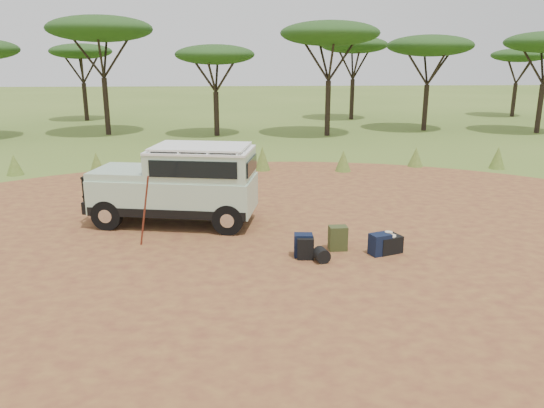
{
  "coord_description": "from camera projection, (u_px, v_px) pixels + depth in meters",
  "views": [
    {
      "loc": [
        -1.0,
        -10.82,
        4.12
      ],
      "look_at": [
        -0.22,
        0.4,
        1.0
      ],
      "focal_mm": 35.0,
      "sensor_mm": 36.0,
      "label": 1
    }
  ],
  "objects": [
    {
      "name": "safari_vehicle",
      "position": [
        180.0,
        186.0,
        13.37
      ],
      "size": [
        4.4,
        2.41,
        2.03
      ],
      "rotation": [
        0.0,
        0.0,
        -0.19
      ],
      "color": "#B1D0B2",
      "rests_on": "ground"
    },
    {
      "name": "duffel_navy",
      "position": [
        380.0,
        244.0,
        11.4
      ],
      "size": [
        0.5,
        0.43,
        0.47
      ],
      "primitive_type": "cube",
      "rotation": [
        0.0,
        0.0,
        0.33
      ],
      "color": "#101A32",
      "rests_on": "ground"
    },
    {
      "name": "hard_case",
      "position": [
        388.0,
        244.0,
        11.54
      ],
      "size": [
        0.65,
        0.56,
        0.38
      ],
      "primitive_type": "cube",
      "rotation": [
        0.0,
        0.0,
        0.37
      ],
      "color": "black",
      "rests_on": "ground"
    },
    {
      "name": "safari_hat",
      "position": [
        389.0,
        234.0,
        11.47
      ],
      "size": [
        0.33,
        0.33,
        0.1
      ],
      "color": "beige",
      "rests_on": "hard_case"
    },
    {
      "name": "ground",
      "position": [
        283.0,
        253.0,
        11.57
      ],
      "size": [
        140.0,
        140.0,
        0.0
      ],
      "primitive_type": "plane",
      "color": "#556F27",
      "rests_on": "ground"
    },
    {
      "name": "walking_staff",
      "position": [
        145.0,
        211.0,
        11.71
      ],
      "size": [
        0.36,
        0.35,
        1.67
      ],
      "primitive_type": "cylinder",
      "rotation": [
        0.25,
        0.0,
        0.81
      ],
      "color": "maroon",
      "rests_on": "ground"
    },
    {
      "name": "backpack_black",
      "position": [
        305.0,
        248.0,
        11.16
      ],
      "size": [
        0.37,
        0.29,
        0.47
      ],
      "primitive_type": "cube",
      "rotation": [
        0.0,
        0.0,
        -0.1
      ],
      "color": "black",
      "rests_on": "ground"
    },
    {
      "name": "backpack_olive",
      "position": [
        338.0,
        238.0,
        11.67
      ],
      "size": [
        0.4,
        0.3,
        0.55
      ],
      "primitive_type": "cube",
      "rotation": [
        0.0,
        0.0,
        0.03
      ],
      "color": "#394620",
      "rests_on": "ground"
    },
    {
      "name": "grass_fringe",
      "position": [
        266.0,
        160.0,
        19.81
      ],
      "size": [
        36.6,
        1.6,
        0.9
      ],
      "color": "#556F27",
      "rests_on": "ground"
    },
    {
      "name": "acacia_treeline",
      "position": [
        265.0,
        43.0,
        29.36
      ],
      "size": [
        46.7,
        13.2,
        6.26
      ],
      "color": "black",
      "rests_on": "ground"
    },
    {
      "name": "backpack_navy",
      "position": [
        303.0,
        245.0,
        11.28
      ],
      "size": [
        0.41,
        0.31,
        0.51
      ],
      "primitive_type": "cube",
      "rotation": [
        0.0,
        0.0,
        -0.09
      ],
      "color": "#101A32",
      "rests_on": "ground"
    },
    {
      "name": "stuff_sack",
      "position": [
        321.0,
        255.0,
        11.02
      ],
      "size": [
        0.36,
        0.36,
        0.3
      ],
      "primitive_type": "cylinder",
      "rotation": [
        1.57,
        0.0,
        0.22
      ],
      "color": "black",
      "rests_on": "ground"
    },
    {
      "name": "dirt_clearing",
      "position": [
        283.0,
        253.0,
        11.57
      ],
      "size": [
        23.0,
        23.0,
        0.01
      ],
      "primitive_type": "cylinder",
      "color": "olive",
      "rests_on": "ground"
    }
  ]
}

